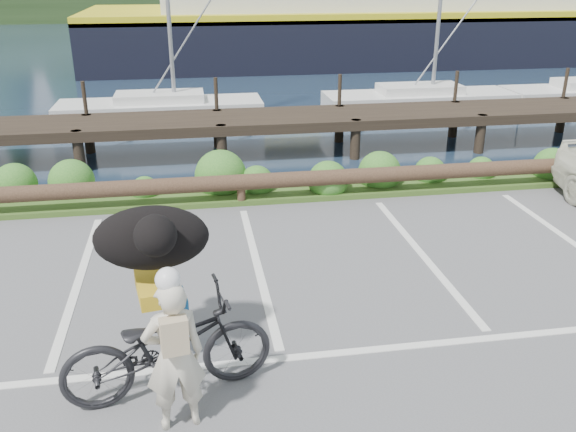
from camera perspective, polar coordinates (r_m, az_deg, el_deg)
name	(u,v)px	position (r m, az deg, el deg)	size (l,w,h in m)	color
ground	(277,340)	(7.54, -1.06, -11.48)	(72.00, 72.00, 0.00)	#535355
harbor_backdrop	(192,2)	(84.74, -8.97, 19.16)	(170.00, 160.00, 30.00)	#162537
vegetation_strip	(238,190)	(12.26, -4.67, 2.45)	(34.00, 1.60, 0.10)	#3D5B21
log_rail	(242,205)	(11.62, -4.36, 1.07)	(32.00, 0.30, 0.60)	#443021
bicycle	(168,347)	(6.52, -11.18, -11.89)	(0.76, 2.18, 1.15)	black
cyclist	(174,356)	(5.98, -10.60, -12.77)	(0.58, 0.38, 1.59)	beige
dog	(151,238)	(6.69, -12.66, -2.00)	(1.23, 0.60, 0.71)	black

